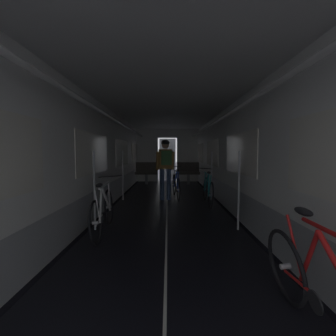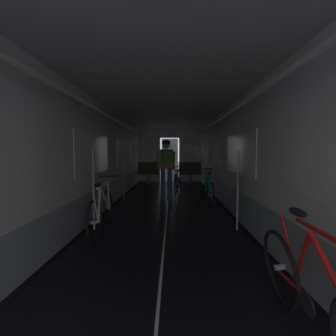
{
  "view_description": "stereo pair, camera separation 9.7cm",
  "coord_description": "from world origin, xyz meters",
  "px_view_note": "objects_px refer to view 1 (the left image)",
  "views": [
    {
      "loc": [
        0.03,
        -1.98,
        1.37
      ],
      "look_at": [
        0.0,
        4.78,
        0.92
      ],
      "focal_mm": 25.06,
      "sensor_mm": 36.0,
      "label": 1
    },
    {
      "loc": [
        0.12,
        -1.98,
        1.37
      ],
      "look_at": [
        0.0,
        4.78,
        0.92
      ],
      "focal_mm": 25.06,
      "sensor_mm": 36.0,
      "label": 2
    }
  ],
  "objects_px": {
    "bicycle_red": "(323,295)",
    "bicycle_blue_in_aisle": "(177,185)",
    "bench_seat_far_right": "(189,171)",
    "bicycle_teal": "(209,190)",
    "bicycle_white": "(104,211)",
    "person_cyclist_aisle": "(166,163)",
    "bench_seat_far_left": "(147,171)"
  },
  "relations": [
    {
      "from": "bench_seat_far_right",
      "to": "bicycle_teal",
      "type": "distance_m",
      "value": 3.97
    },
    {
      "from": "bench_seat_far_left",
      "to": "bicycle_white",
      "type": "xyz_separation_m",
      "value": [
        -0.17,
        -6.17,
        -0.18
      ]
    },
    {
      "from": "bicycle_white",
      "to": "person_cyclist_aisle",
      "type": "distance_m",
      "value": 3.06
    },
    {
      "from": "person_cyclist_aisle",
      "to": "bicycle_blue_in_aisle",
      "type": "relative_size",
      "value": 1.03
    },
    {
      "from": "person_cyclist_aisle",
      "to": "bicycle_blue_in_aisle",
      "type": "bearing_deg",
      "value": 39.83
    },
    {
      "from": "bench_seat_far_left",
      "to": "person_cyclist_aisle",
      "type": "xyz_separation_m",
      "value": [
        0.86,
        -3.37,
        0.5
      ]
    },
    {
      "from": "bench_seat_far_right",
      "to": "bicycle_white",
      "type": "height_order",
      "value": "bench_seat_far_right"
    },
    {
      "from": "bench_seat_far_right",
      "to": "person_cyclist_aisle",
      "type": "bearing_deg",
      "value": -105.66
    },
    {
      "from": "bicycle_red",
      "to": "bicycle_teal",
      "type": "height_order",
      "value": "bicycle_red"
    },
    {
      "from": "bicycle_white",
      "to": "bicycle_teal",
      "type": "height_order",
      "value": "same"
    },
    {
      "from": "bench_seat_far_right",
      "to": "bicycle_teal",
      "type": "bearing_deg",
      "value": -87.49
    },
    {
      "from": "bicycle_white",
      "to": "bicycle_teal",
      "type": "xyz_separation_m",
      "value": [
        2.14,
        2.2,
        0.0
      ]
    },
    {
      "from": "bench_seat_far_left",
      "to": "bicycle_blue_in_aisle",
      "type": "height_order",
      "value": "bench_seat_far_left"
    },
    {
      "from": "bicycle_red",
      "to": "bicycle_blue_in_aisle",
      "type": "bearing_deg",
      "value": 98.83
    },
    {
      "from": "bench_seat_far_left",
      "to": "bicycle_teal",
      "type": "height_order",
      "value": "bench_seat_far_left"
    },
    {
      "from": "bicycle_red",
      "to": "bicycle_blue_in_aisle",
      "type": "xyz_separation_m",
      "value": [
        -0.84,
        5.38,
        0.0
      ]
    },
    {
      "from": "bicycle_blue_in_aisle",
      "to": "person_cyclist_aisle",
      "type": "bearing_deg",
      "value": -140.17
    },
    {
      "from": "bicycle_white",
      "to": "person_cyclist_aisle",
      "type": "relative_size",
      "value": 0.98
    },
    {
      "from": "bicycle_red",
      "to": "bicycle_blue_in_aisle",
      "type": "distance_m",
      "value": 5.44
    },
    {
      "from": "bench_seat_far_right",
      "to": "bicycle_blue_in_aisle",
      "type": "bearing_deg",
      "value": -101.4
    },
    {
      "from": "person_cyclist_aisle",
      "to": "bench_seat_far_right",
      "type": "bearing_deg",
      "value": 74.34
    },
    {
      "from": "bicycle_teal",
      "to": "bicycle_blue_in_aisle",
      "type": "xyz_separation_m",
      "value": [
        -0.8,
        0.86,
        0.0
      ]
    },
    {
      "from": "bench_seat_far_left",
      "to": "bicycle_red",
      "type": "distance_m",
      "value": 8.72
    },
    {
      "from": "bicycle_red",
      "to": "bicycle_blue_in_aisle",
      "type": "height_order",
      "value": "bicycle_red"
    },
    {
      "from": "bench_seat_far_left",
      "to": "bench_seat_far_right",
      "type": "height_order",
      "value": "same"
    },
    {
      "from": "bicycle_white",
      "to": "person_cyclist_aisle",
      "type": "bearing_deg",
      "value": 69.92
    },
    {
      "from": "bench_seat_far_right",
      "to": "bicycle_white",
      "type": "relative_size",
      "value": 0.58
    },
    {
      "from": "bicycle_red",
      "to": "person_cyclist_aisle",
      "type": "bearing_deg",
      "value": 102.71
    },
    {
      "from": "bench_seat_far_right",
      "to": "person_cyclist_aisle",
      "type": "relative_size",
      "value": 0.57
    },
    {
      "from": "bicycle_blue_in_aisle",
      "to": "bicycle_red",
      "type": "bearing_deg",
      "value": -81.17
    },
    {
      "from": "bench_seat_far_left",
      "to": "bicycle_teal",
      "type": "bearing_deg",
      "value": -63.53
    },
    {
      "from": "bench_seat_far_right",
      "to": "bicycle_blue_in_aisle",
      "type": "distance_m",
      "value": 3.17
    }
  ]
}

